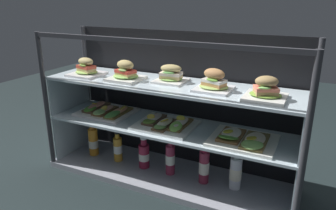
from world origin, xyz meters
The scene contains 21 objects.
ground_plane centered at (0.00, 0.00, -0.01)m, with size 6.00×6.00×0.02m, color black.
case_base_deck centered at (0.00, 0.00, 0.02)m, with size 1.54×0.43×0.04m, color #9C9DA9.
case_frame centered at (0.00, 0.14, 0.48)m, with size 1.54×0.43×0.88m.
riser_lower_tier centered at (0.00, 0.00, 0.19)m, with size 1.48×0.37×0.30m.
shelf_lower_glass centered at (0.00, 0.00, 0.35)m, with size 1.49×0.38×0.01m, color silver.
riser_upper_tier centered at (0.00, 0.00, 0.48)m, with size 1.48×0.37×0.24m.
shelf_upper_glass centered at (0.00, 0.00, 0.60)m, with size 1.49×0.38×0.01m, color silver.
plated_roll_sandwich_left_of_center centered at (-0.55, -0.04, 0.65)m, with size 0.19×0.19×0.11m.
plated_roll_sandwich_mid_left centered at (-0.26, -0.04, 0.65)m, with size 0.19×0.19×0.12m.
plated_roll_sandwich_far_left centered at (0.00, 0.04, 0.65)m, with size 0.18×0.18×0.10m.
plated_roll_sandwich_right_of_center centered at (0.27, -0.02, 0.65)m, with size 0.19×0.19×0.12m.
plated_roll_sandwich_near_right_corner centered at (0.54, -0.05, 0.65)m, with size 0.20×0.20×0.11m.
open_sandwich_tray_center centered at (-0.45, 0.01, 0.37)m, with size 0.34×0.29×0.06m.
open_sandwich_tray_mid_right centered at (0.00, -0.02, 0.37)m, with size 0.34×0.29×0.06m.
open_sandwich_tray_near_left_corner centered at (0.45, -0.04, 0.37)m, with size 0.34×0.29×0.06m.
juice_bottle_front_left_end centered at (-0.57, 0.00, 0.14)m, with size 0.07×0.07×0.25m.
juice_bottle_tucked_behind centered at (-0.37, 0.00, 0.12)m, with size 0.06×0.06×0.21m.
juice_bottle_back_right centered at (-0.17, 0.00, 0.12)m, with size 0.07×0.07×0.21m.
juice_bottle_back_center centered at (0.02, 0.00, 0.14)m, with size 0.06×0.06×0.24m.
juice_bottle_front_fourth centered at (0.23, 0.00, 0.14)m, with size 0.06×0.06×0.24m.
juice_bottle_near_post centered at (0.42, 0.02, 0.14)m, with size 0.07×0.07×0.23m.
Camera 1 is at (0.77, -1.58, 1.08)m, focal length 34.27 mm.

